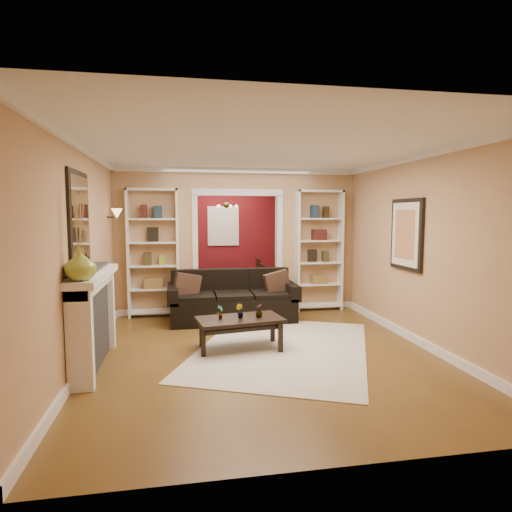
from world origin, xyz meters
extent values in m
plane|color=brown|center=(0.00, 0.00, 0.00)|extent=(8.00, 8.00, 0.00)
plane|color=white|center=(0.00, 0.00, 2.70)|extent=(8.00, 8.00, 0.00)
plane|color=tan|center=(0.00, 4.00, 1.35)|extent=(8.00, 0.00, 8.00)
plane|color=tan|center=(0.00, -4.00, 1.35)|extent=(8.00, 0.00, 8.00)
plane|color=tan|center=(-2.25, 0.00, 1.35)|extent=(0.00, 8.00, 8.00)
plane|color=tan|center=(2.25, 0.00, 1.35)|extent=(0.00, 8.00, 8.00)
cube|color=tan|center=(0.00, 1.20, 1.35)|extent=(4.50, 0.15, 2.70)
cube|color=maroon|center=(0.00, 3.97, 1.32)|extent=(4.44, 0.04, 2.64)
cube|color=#8CA5CC|center=(0.00, 3.93, 1.55)|extent=(0.78, 0.03, 0.98)
cube|color=beige|center=(0.30, -1.23, 0.01)|extent=(3.26, 3.73, 0.01)
cube|color=black|center=(-0.19, 0.45, 0.43)|extent=(2.21, 0.96, 0.87)
cube|color=#4F3322|center=(-0.97, 0.43, 0.64)|extent=(0.45, 0.25, 0.43)
cube|color=#4F3322|center=(0.60, 0.43, 0.64)|extent=(0.44, 0.20, 0.43)
cube|color=black|center=(-0.28, -1.13, 0.22)|extent=(1.23, 0.79, 0.43)
imported|color=#336626|center=(-0.55, -1.13, 0.53)|extent=(0.11, 0.12, 0.19)
imported|color=#336626|center=(-0.28, -1.13, 0.53)|extent=(0.13, 0.13, 0.19)
imported|color=#336626|center=(-0.01, -1.13, 0.53)|extent=(0.11, 0.11, 0.18)
cube|color=white|center=(-1.55, 1.03, 1.15)|extent=(0.90, 0.30, 2.30)
cube|color=white|center=(1.55, 1.03, 1.15)|extent=(0.90, 0.30, 2.30)
cube|color=white|center=(-2.09, -1.50, 0.58)|extent=(0.32, 1.70, 1.16)
imported|color=olive|center=(-2.09, -2.17, 1.33)|extent=(0.40, 0.40, 0.33)
cube|color=silver|center=(-2.23, -1.50, 1.80)|extent=(0.03, 0.95, 1.10)
cube|color=#FFE0A5|center=(-2.15, 0.55, 1.83)|extent=(0.18, 0.18, 0.22)
cube|color=black|center=(2.21, -1.00, 1.55)|extent=(0.04, 0.85, 1.05)
imported|color=black|center=(-0.04, 2.77, 0.27)|extent=(1.54, 0.86, 0.54)
cube|color=black|center=(-0.59, 2.47, 0.39)|extent=(0.40, 0.40, 0.78)
cube|color=black|center=(0.51, 2.47, 0.38)|extent=(0.43, 0.43, 0.76)
cube|color=black|center=(-0.59, 3.07, 0.41)|extent=(0.46, 0.46, 0.81)
cube|color=black|center=(0.51, 3.07, 0.41)|extent=(0.54, 0.54, 0.83)
cube|color=#3D311B|center=(0.00, 2.70, 2.02)|extent=(0.50, 0.50, 0.30)
camera|label=1|loc=(-1.06, -6.81, 1.85)|focal=30.00mm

